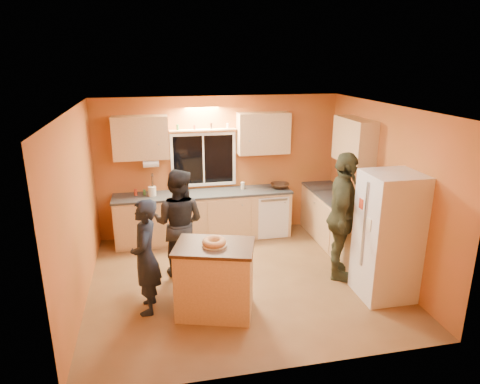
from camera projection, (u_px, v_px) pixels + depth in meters
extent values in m
plane|color=brown|center=(242.00, 280.00, 6.53)|extent=(4.50, 4.50, 0.00)
cube|color=#C05F31|center=(219.00, 166.00, 8.01)|extent=(4.50, 0.04, 2.60)
cube|color=#C05F31|center=(284.00, 262.00, 4.27)|extent=(4.50, 0.04, 2.60)
cube|color=#C05F31|center=(77.00, 211.00, 5.70)|extent=(0.04, 4.00, 2.60)
cube|color=#C05F31|center=(384.00, 190.00, 6.58)|extent=(0.04, 4.00, 2.60)
cube|color=white|center=(242.00, 108.00, 5.75)|extent=(4.50, 4.00, 0.02)
cube|color=black|center=(203.00, 160.00, 7.89)|extent=(1.10, 0.02, 0.90)
cube|color=white|center=(203.00, 160.00, 7.87)|extent=(1.20, 0.04, 1.00)
cube|color=tan|center=(141.00, 138.00, 7.39)|extent=(0.95, 0.33, 0.75)
cube|color=tan|center=(263.00, 133.00, 7.82)|extent=(0.95, 0.33, 0.75)
cube|color=tan|center=(354.00, 141.00, 7.11)|extent=(0.33, 1.00, 0.75)
cylinder|color=silver|center=(151.00, 164.00, 7.45)|extent=(0.27, 0.12, 0.12)
cube|color=tan|center=(204.00, 217.00, 7.92)|extent=(3.20, 0.60, 0.86)
cube|color=#282B2D|center=(203.00, 194.00, 7.78)|extent=(3.24, 0.62, 0.04)
cube|color=tan|center=(321.00, 208.00, 8.37)|extent=(0.60, 0.60, 0.86)
cube|color=#282B2D|center=(322.00, 186.00, 8.24)|extent=(0.62, 0.62, 0.04)
cube|color=tan|center=(348.00, 231.00, 7.25)|extent=(0.60, 1.80, 0.86)
cube|color=#282B2D|center=(350.00, 207.00, 7.12)|extent=(0.62, 1.84, 0.04)
cube|color=silver|center=(388.00, 236.00, 5.89)|extent=(0.72, 0.70, 1.80)
cube|color=tan|center=(215.00, 280.00, 5.58)|extent=(1.11, 0.89, 0.94)
cube|color=black|center=(214.00, 247.00, 5.44)|extent=(1.16, 0.95, 0.04)
torus|color=tan|center=(214.00, 242.00, 5.42)|extent=(0.31, 0.31, 0.09)
imported|color=black|center=(146.00, 257.00, 5.54)|extent=(0.42, 0.60, 1.56)
imported|color=black|center=(179.00, 223.00, 6.51)|extent=(1.01, 0.91, 1.69)
imported|color=#303220|center=(342.00, 217.00, 6.37)|extent=(0.93, 1.25, 1.96)
imported|color=black|center=(280.00, 186.00, 8.05)|extent=(0.43, 0.43, 0.09)
cylinder|color=beige|center=(152.00, 191.00, 7.58)|extent=(0.14, 0.14, 0.17)
imported|color=gray|center=(352.00, 198.00, 6.97)|extent=(0.33, 0.30, 0.33)
cube|color=#AD321A|center=(342.00, 201.00, 7.24)|extent=(0.16, 0.12, 0.07)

